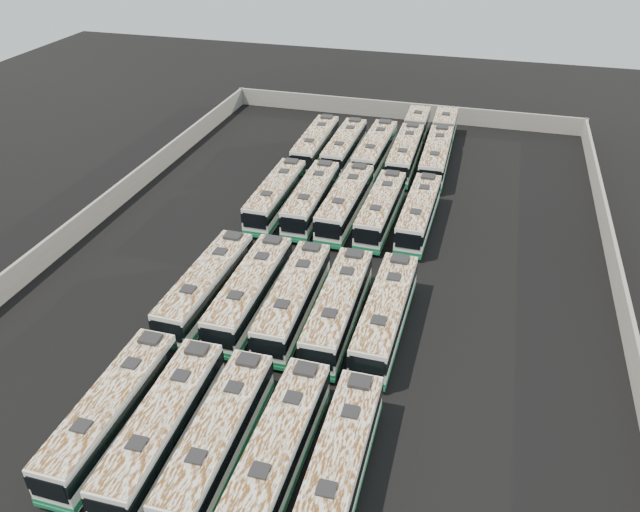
{
  "coord_description": "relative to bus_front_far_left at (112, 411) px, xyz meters",
  "views": [
    {
      "loc": [
        11.09,
        -42.14,
        27.92
      ],
      "look_at": [
        -0.36,
        -1.63,
        1.6
      ],
      "focal_mm": 35.0,
      "sensor_mm": 36.0,
      "label": 1
    }
  ],
  "objects": [
    {
      "name": "bus_midfront_far_right",
      "position": [
        13.31,
        13.02,
        0.06
      ],
      "size": [
        2.67,
        11.97,
        3.37
      ],
      "rotation": [
        0.0,
        0.0,
        -0.01
      ],
      "color": "silver",
      "rests_on": "ground"
    },
    {
      "name": "bus_back_left",
      "position": [
        3.29,
        41.78,
        -0.0
      ],
      "size": [
        2.5,
        11.58,
        3.26
      ],
      "rotation": [
        0.0,
        0.0,
        -0.0
      ],
      "color": "silver",
      "rests_on": "ground"
    },
    {
      "name": "ground",
      "position": [
        7.2,
        20.95,
        -1.67
      ],
      "size": [
        140.0,
        140.0,
        0.0
      ],
      "primitive_type": "plane",
      "color": "black",
      "rests_on": "ground"
    },
    {
      "name": "bus_midback_right",
      "position": [
        9.97,
        28.44,
        -0.01
      ],
      "size": [
        2.64,
        11.52,
        3.23
      ],
      "rotation": [
        0.0,
        0.0,
        -0.02
      ],
      "color": "silver",
      "rests_on": "ground"
    },
    {
      "name": "bus_front_right",
      "position": [
        10.03,
        -0.12,
        0.02
      ],
      "size": [
        2.57,
        11.69,
        3.29
      ],
      "rotation": [
        0.0,
        0.0,
        -0.01
      ],
      "color": "silver",
      "rests_on": "ground"
    },
    {
      "name": "bus_back_far_left",
      "position": [
        0.01,
        41.66,
        0.03
      ],
      "size": [
        2.67,
        11.81,
        3.32
      ],
      "rotation": [
        0.0,
        0.0,
        0.01
      ],
      "color": "silver",
      "rests_on": "ground"
    },
    {
      "name": "bus_midfront_right",
      "position": [
        9.98,
        12.89,
        0.05
      ],
      "size": [
        2.68,
        11.92,
        3.35
      ],
      "rotation": [
        0.0,
        0.0,
        0.01
      ],
      "color": "silver",
      "rests_on": "ground"
    },
    {
      "name": "bus_front_left",
      "position": [
        3.37,
        -0.24,
        0.02
      ],
      "size": [
        2.75,
        11.78,
        3.3
      ],
      "rotation": [
        0.0,
        0.0,
        0.02
      ],
      "color": "silver",
      "rests_on": "ground"
    },
    {
      "name": "bus_front_far_right",
      "position": [
        13.38,
        -0.26,
        0.01
      ],
      "size": [
        2.55,
        11.67,
        3.28
      ],
      "rotation": [
        0.0,
        0.0,
        0.01
      ],
      "color": "silver",
      "rests_on": "ground"
    },
    {
      "name": "perimeter_wall",
      "position": [
        7.2,
        20.95,
        -0.57
      ],
      "size": [
        45.2,
        73.2,
        2.2
      ],
      "color": "gray",
      "rests_on": "ground"
    },
    {
      "name": "bus_front_far_left",
      "position": [
        0.0,
        0.0,
        0.0
      ],
      "size": [
        2.45,
        11.57,
        3.26
      ],
      "rotation": [
        0.0,
        0.0,
        0.0
      ],
      "color": "silver",
      "rests_on": "ground"
    },
    {
      "name": "bus_midback_far_right",
      "position": [
        13.39,
        28.66,
        -0.01
      ],
      "size": [
        2.62,
        11.51,
        3.23
      ],
      "rotation": [
        0.0,
        0.0,
        -0.02
      ],
      "color": "silver",
      "rests_on": "ground"
    },
    {
      "name": "bus_midfront_far_left",
      "position": [
        -0.01,
        12.86,
        0.05
      ],
      "size": [
        2.8,
        11.97,
        3.36
      ],
      "rotation": [
        0.0,
        0.0,
        -0.02
      ],
      "color": "silver",
      "rests_on": "ground"
    },
    {
      "name": "bus_back_center",
      "position": [
        6.72,
        41.74,
        0.05
      ],
      "size": [
        2.77,
        11.98,
        3.36
      ],
      "rotation": [
        0.0,
        0.0,
        -0.02
      ],
      "color": "silver",
      "rests_on": "ground"
    },
    {
      "name": "bus_back_right",
      "position": [
        10.02,
        44.81,
        0.03
      ],
      "size": [
        2.7,
        18.31,
        3.32
      ],
      "rotation": [
        0.0,
        0.0,
        0.01
      ],
      "color": "silver",
      "rests_on": "ground"
    },
    {
      "name": "bus_front_center",
      "position": [
        6.63,
        -0.19,
        -0.01
      ],
      "size": [
        2.58,
        11.55,
        3.24
      ],
      "rotation": [
        0.0,
        0.0,
        0.01
      ],
      "color": "silver",
      "rests_on": "ground"
    },
    {
      "name": "bus_back_far_right",
      "position": [
        13.32,
        44.87,
        0.05
      ],
      "size": [
        2.77,
        18.57,
        3.36
      ],
      "rotation": [
        0.0,
        0.0,
        0.01
      ],
      "color": "silver",
      "rests_on": "ground"
    },
    {
      "name": "bus_midfront_left",
      "position": [
        3.33,
        13.07,
        0.06
      ],
      "size": [
        2.55,
        11.98,
        3.37
      ],
      "rotation": [
        0.0,
        0.0,
        0.0
      ],
      "color": "silver",
      "rests_on": "ground"
    },
    {
      "name": "bus_midfront_center",
      "position": [
        6.64,
        13.01,
        0.04
      ],
      "size": [
        2.74,
        11.86,
        3.33
      ],
      "rotation": [
        0.0,
        0.0,
        0.02
      ],
      "color": "silver",
      "rests_on": "ground"
    },
    {
      "name": "bus_midback_far_left",
      "position": [
        -0.06,
        28.45,
        -0.0
      ],
      "size": [
        2.52,
        11.57,
        3.26
      ],
      "rotation": [
        0.0,
        0.0,
        0.01
      ],
      "color": "silver",
      "rests_on": "ground"
    },
    {
      "name": "bus_midback_center",
      "position": [
        6.63,
        28.66,
        0.06
      ],
      "size": [
        2.78,
        12.04,
        3.38
      ],
      "rotation": [
        0.0,
        0.0,
        -0.02
      ],
      "color": "silver",
      "rests_on": "ground"
    },
    {
      "name": "bus_midback_left",
      "position": [
        3.36,
        28.66,
        0.03
      ],
      "size": [
        2.67,
        11.82,
        3.32
      ],
      "rotation": [
        0.0,
        0.0,
        0.01
      ],
      "color": "silver",
      "rests_on": "ground"
    }
  ]
}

